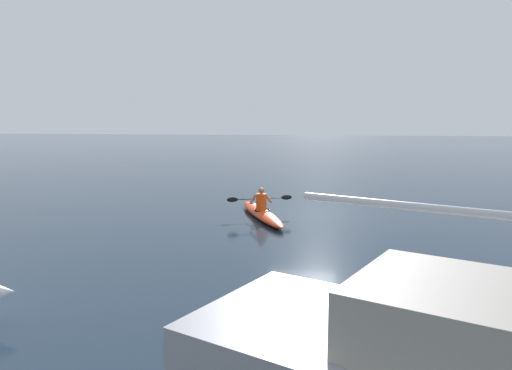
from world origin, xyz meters
name	(u,v)px	position (x,y,z in m)	size (l,w,h in m)	color
ground_plane	(302,215)	(0.00, 0.00, 0.00)	(160.00, 160.00, 0.00)	#1E2D3D
kayak	(262,213)	(1.36, 0.67, 0.15)	(2.40, 4.51, 0.29)	red
kayaker	(261,200)	(1.39, 0.61, 0.61)	(2.18, 0.96, 0.75)	#E04C14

